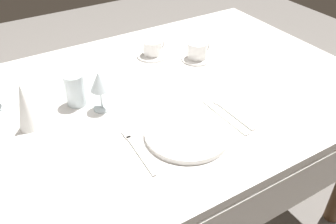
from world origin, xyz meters
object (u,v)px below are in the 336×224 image
coffee_cup_right (197,50)px  dinner_knife (225,117)px  wine_glass_centre (99,84)px  drink_tumbler (76,91)px  napkin_folded (25,106)px  dinner_plate (187,133)px  spoon_soup (227,110)px  coffee_cup_left (152,47)px  fork_outer (137,150)px

coffee_cup_right → dinner_knife: bearing=-112.0°
wine_glass_centre → drink_tumbler: wine_glass_centre is taller
dinner_knife → drink_tumbler: bearing=139.1°
dinner_knife → napkin_folded: napkin_folded is taller
dinner_plate → wine_glass_centre: wine_glass_centre is taller
spoon_soup → drink_tumbler: size_ratio=1.80×
spoon_soup → coffee_cup_left: size_ratio=2.06×
coffee_cup_left → napkin_folded: (-0.60, -0.23, 0.04)m
dinner_knife → spoon_soup: 0.05m
napkin_folded → coffee_cup_right: bearing=8.0°
drink_tumbler → wine_glass_centre: bearing=-52.0°
dinner_plate → dinner_knife: dinner_plate is taller
wine_glass_centre → napkin_folded: size_ratio=0.89×
napkin_folded → coffee_cup_left: bearing=21.4°
fork_outer → coffee_cup_left: (0.35, 0.52, 0.04)m
wine_glass_centre → napkin_folded: bearing=173.6°
dinner_plate → coffee_cup_left: size_ratio=2.65×
fork_outer → coffee_cup_right: (0.50, 0.39, 0.04)m
coffee_cup_right → napkin_folded: 0.76m
dinner_plate → spoon_soup: (0.20, 0.04, -0.01)m
dinner_plate → wine_glass_centre: (-0.18, 0.28, 0.10)m
fork_outer → drink_tumbler: size_ratio=1.89×
spoon_soup → wine_glass_centre: 0.46m
dinner_knife → coffee_cup_right: (0.16, 0.40, 0.04)m
coffee_cup_left → wine_glass_centre: bearing=-143.4°
spoon_soup → napkin_folded: (-0.62, 0.27, 0.08)m
dinner_knife → spoon_soup: (0.03, 0.03, 0.00)m
dinner_knife → wine_glass_centre: 0.45m
coffee_cup_right → napkin_folded: bearing=-172.0°
coffee_cup_right → wine_glass_centre: 0.53m
dinner_plate → coffee_cup_right: coffee_cup_right is taller
fork_outer → dinner_knife: bearing=-1.7°
coffee_cup_right → wine_glass_centre: bearing=-165.2°
wine_glass_centre → dinner_plate: bearing=-57.8°
napkin_folded → fork_outer: bearing=-48.9°
fork_outer → wine_glass_centre: 0.28m
fork_outer → drink_tumbler: 0.35m
coffee_cup_right → wine_glass_centre: (-0.51, -0.13, 0.06)m
wine_glass_centre → drink_tumbler: (-0.06, 0.08, -0.05)m
coffee_cup_left → dinner_knife: bearing=-91.2°
fork_outer → dinner_knife: size_ratio=0.97×
wine_glass_centre → napkin_folded: napkin_folded is taller
coffee_cup_left → fork_outer: bearing=-123.6°
drink_tumbler → dinner_knife: bearing=-40.9°
dinner_plate → coffee_cup_left: coffee_cup_left is taller
dinner_knife → wine_glass_centre: wine_glass_centre is taller
napkin_folded → dinner_plate: bearing=-36.2°
fork_outer → dinner_knife: same height
coffee_cup_right → drink_tumbler: 0.57m
coffee_cup_right → spoon_soup: bearing=-109.0°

